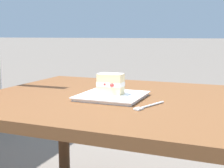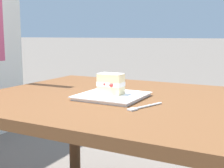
{
  "view_description": "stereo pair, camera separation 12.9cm",
  "coord_description": "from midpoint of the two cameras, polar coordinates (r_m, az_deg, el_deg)",
  "views": [
    {
      "loc": [
        -0.27,
        1.23,
        0.96
      ],
      "look_at": [
        0.21,
        0.04,
        0.75
      ],
      "focal_mm": 50.12,
      "sensor_mm": 36.0,
      "label": 1
    },
    {
      "loc": [
        -0.39,
        1.17,
        0.96
      ],
      "look_at": [
        0.21,
        0.04,
        0.75
      ],
      "focal_mm": 50.12,
      "sensor_mm": 36.0,
      "label": 2
    }
  ],
  "objects": [
    {
      "name": "dessert_fork",
      "position": [
        1.14,
        9.04,
        -4.18
      ],
      "size": [
        0.07,
        0.16,
        0.01
      ],
      "color": "silver",
      "rests_on": "patio_table"
    },
    {
      "name": "cake_slice",
      "position": [
        1.3,
        2.63,
        0.02
      ],
      "size": [
        0.11,
        0.07,
        0.09
      ],
      "color": "beige",
      "rests_on": "dessert_plate"
    },
    {
      "name": "patio_table",
      "position": [
        1.29,
        12.09,
        -6.58
      ],
      "size": [
        1.58,
        0.97,
        0.69
      ],
      "color": "brown",
      "rests_on": "ground"
    },
    {
      "name": "dessert_plate",
      "position": [
        1.3,
        2.84,
        -2.25
      ],
      "size": [
        0.26,
        0.26,
        0.02
      ],
      "color": "white",
      "rests_on": "patio_table"
    }
  ]
}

